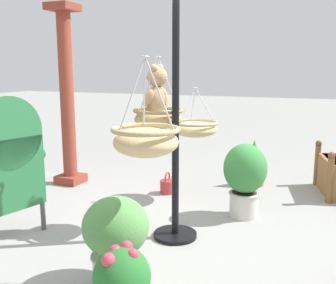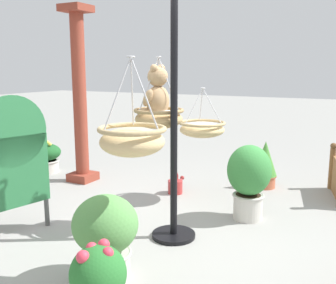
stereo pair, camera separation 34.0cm
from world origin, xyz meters
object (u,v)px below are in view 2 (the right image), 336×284
teddy_bear (157,95)px  watering_can (176,186)px  display_pole_central (174,166)px  greenhouse_pillar_left (80,99)px  hanging_basket_right_low (202,128)px  potted_plant_tall_leafy (249,177)px  display_sign_board (14,155)px  potted_plant_broad_leaf (46,157)px  hanging_basket_left_high (132,140)px  potted_plant_bushy_green (106,234)px  hanging_basket_with_teddy (159,117)px  potted_plant_flowering_red (265,164)px

teddy_bear → watering_can: bearing=17.0°
display_pole_central → greenhouse_pillar_left: size_ratio=0.94×
hanging_basket_right_low → potted_plant_tall_leafy: hanging_basket_right_low is taller
teddy_bear → display_sign_board: bearing=125.8°
hanging_basket_right_low → potted_plant_broad_leaf: (0.04, 2.77, -0.67)m
hanging_basket_left_high → potted_plant_broad_leaf: (2.26, 3.15, -0.92)m
hanging_basket_left_high → display_pole_central: bearing=9.3°
hanging_basket_right_low → potted_plant_bushy_green: size_ratio=0.89×
hanging_basket_left_high → potted_plant_broad_leaf: hanging_basket_left_high is taller
display_pole_central → potted_plant_broad_leaf: (1.27, 2.99, -0.48)m
hanging_basket_with_teddy → potted_plant_flowering_red: (1.96, -0.64, -0.85)m
teddy_bear → hanging_basket_left_high: 1.24m
hanging_basket_left_high → potted_plant_flowering_red: size_ratio=1.06×
display_sign_board → watering_can: 2.25m
hanging_basket_right_low → potted_plant_broad_leaf: hanging_basket_right_low is taller
hanging_basket_with_teddy → hanging_basket_left_high: hanging_basket_with_teddy is taller
teddy_bear → potted_plant_flowering_red: size_ratio=0.79×
teddy_bear → potted_plant_broad_leaf: (1.12, 2.71, -1.16)m
display_sign_board → teddy_bear: bearing=-54.2°
teddy_bear → potted_plant_flowering_red: (1.96, -0.67, -1.09)m
display_sign_board → potted_plant_broad_leaf: bearing=38.5°
display_pole_central → potted_plant_flowering_red: (2.11, -0.39, -0.41)m
display_pole_central → potted_plant_tall_leafy: (0.83, -0.52, -0.26)m
greenhouse_pillar_left → potted_plant_flowering_red: 2.85m
potted_plant_broad_leaf → watering_can: bearing=-89.9°
display_pole_central → teddy_bear: (0.15, 0.27, 0.68)m
display_pole_central → watering_can: 1.56m
display_pole_central → watering_can: (1.28, 0.62, -0.64)m
teddy_bear → hanging_basket_left_high: (-1.14, -0.44, -0.24)m
teddy_bear → potted_plant_flowering_red: teddy_bear is taller
hanging_basket_with_teddy → greenhouse_pillar_left: size_ratio=0.28×
potted_plant_tall_leafy → watering_can: potted_plant_tall_leafy is taller
potted_plant_flowering_red → potted_plant_tall_leafy: bearing=-174.1°
potted_plant_broad_leaf → potted_plant_flowering_red: bearing=-76.1°
watering_can → teddy_bear: bearing=-163.0°
hanging_basket_left_high → potted_plant_bushy_green: 0.84m
hanging_basket_with_teddy → potted_plant_broad_leaf: hanging_basket_with_teddy is taller
hanging_basket_right_low → watering_can: (0.05, 0.40, -0.83)m
hanging_basket_right_low → potted_plant_bushy_green: hanging_basket_right_low is taller
display_pole_central → watering_can: display_pole_central is taller
hanging_basket_right_low → display_sign_board: size_ratio=0.44×
teddy_bear → potted_plant_flowering_red: bearing=-18.7°
hanging_basket_right_low → potted_plant_broad_leaf: size_ratio=1.21×
potted_plant_bushy_green → potted_plant_broad_leaf: potted_plant_bushy_green is taller
display_pole_central → potted_plant_bushy_green: bearing=173.2°
potted_plant_bushy_green → watering_can: bearing=12.6°
hanging_basket_left_high → potted_plant_bushy_green: (0.01, 0.28, -0.79)m
potted_plant_flowering_red → potted_plant_tall_leafy: (-1.28, -0.13, 0.15)m
hanging_basket_with_teddy → hanging_basket_left_high: bearing=-160.1°
hanging_basket_left_high → potted_plant_tall_leafy: size_ratio=0.83×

